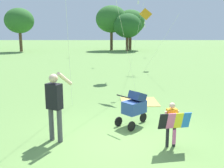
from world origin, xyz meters
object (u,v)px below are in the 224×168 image
child_with_butterfly_kite (172,121)px  stroller (135,105)px  person_adult_flyer (55,101)px  kite_blue_high (147,17)px  picnic_blanket (139,102)px

child_with_butterfly_kite → stroller: bearing=117.2°
person_adult_flyer → stroller: size_ratio=1.75×
child_with_butterfly_kite → kite_blue_high: size_ratio=0.27×
stroller → picnic_blanket: (0.40, 2.50, -0.60)m
person_adult_flyer → picnic_blanket: 4.49m
person_adult_flyer → kite_blue_high: size_ratio=0.44×
child_with_butterfly_kite → person_adult_flyer: person_adult_flyer is taller
person_adult_flyer → child_with_butterfly_kite: bearing=-7.5°
person_adult_flyer → kite_blue_high: 11.83m
child_with_butterfly_kite → person_adult_flyer: (-2.83, 0.37, 0.38)m
kite_blue_high → picnic_blanket: (-1.14, -7.38, -3.54)m
person_adult_flyer → kite_blue_high: (3.62, 10.98, 2.51)m
person_adult_flyer → kite_blue_high: kite_blue_high is taller
picnic_blanket → child_with_butterfly_kite: bearing=-84.9°
kite_blue_high → person_adult_flyer: bearing=-108.2°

